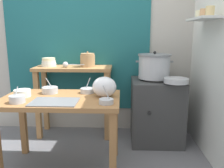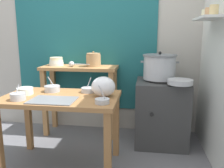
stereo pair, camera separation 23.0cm
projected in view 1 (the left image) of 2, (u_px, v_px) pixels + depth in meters
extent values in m
cube|color=#B2ADA3|center=(97.00, 34.00, 3.12)|extent=(4.40, 0.10, 2.60)
cube|color=#1E6066|center=(77.00, 30.00, 3.06)|extent=(1.90, 0.02, 2.10)
cube|color=silver|center=(203.00, 19.00, 2.36)|extent=(0.20, 0.56, 0.02)
cylinder|color=#E5C684|center=(210.00, 11.00, 2.18)|extent=(0.08, 0.08, 0.09)
cylinder|color=tan|center=(203.00, 13.00, 2.35)|extent=(0.07, 0.07, 0.09)
cylinder|color=beige|center=(199.00, 14.00, 2.49)|extent=(0.07, 0.07, 0.08)
cube|color=#9E6B3D|center=(61.00, 99.00, 2.20)|extent=(1.10, 0.66, 0.04)
cube|color=#9E6B3D|center=(113.00, 150.00, 1.97)|extent=(0.06, 0.06, 0.68)
cube|color=#9E6B3D|center=(23.00, 124.00, 2.56)|extent=(0.06, 0.06, 0.68)
cube|color=#9E6B3D|center=(115.00, 125.00, 2.52)|extent=(0.06, 0.06, 0.68)
cube|color=#B27F4C|center=(73.00, 68.00, 2.95)|extent=(0.96, 0.40, 0.04)
cube|color=#B27F4C|center=(38.00, 106.00, 2.92)|extent=(0.06, 0.06, 0.86)
cube|color=#B27F4C|center=(107.00, 107.00, 2.88)|extent=(0.06, 0.06, 0.86)
cube|color=#B27F4C|center=(45.00, 99.00, 3.21)|extent=(0.06, 0.06, 0.86)
cube|color=#B27F4C|center=(108.00, 100.00, 3.18)|extent=(0.06, 0.06, 0.86)
cube|color=#383838|center=(156.00, 111.00, 2.89)|extent=(0.60, 0.60, 0.76)
cylinder|color=black|center=(157.00, 79.00, 2.81)|extent=(0.36, 0.36, 0.02)
cylinder|color=black|center=(149.00, 113.00, 2.58)|extent=(0.04, 0.02, 0.04)
cylinder|color=#B7BABF|center=(154.00, 67.00, 2.80)|extent=(0.37, 0.37, 0.27)
cylinder|color=slate|center=(155.00, 55.00, 2.77)|extent=(0.39, 0.39, 0.02)
sphere|color=black|center=(155.00, 53.00, 2.76)|extent=(0.04, 0.04, 0.04)
cube|color=slate|center=(137.00, 61.00, 2.79)|extent=(0.04, 0.02, 0.02)
cube|color=slate|center=(172.00, 62.00, 2.78)|extent=(0.04, 0.02, 0.02)
cylinder|color=tan|center=(88.00, 61.00, 2.93)|extent=(0.18, 0.18, 0.15)
cylinder|color=tan|center=(88.00, 54.00, 2.91)|extent=(0.17, 0.17, 0.02)
sphere|color=tan|center=(87.00, 52.00, 2.91)|extent=(0.02, 0.02, 0.02)
cylinder|color=silver|center=(49.00, 65.00, 2.98)|extent=(0.18, 0.18, 0.04)
cylinder|color=silver|center=(49.00, 62.00, 2.97)|extent=(0.17, 0.17, 0.03)
cylinder|color=beige|center=(49.00, 59.00, 2.97)|extent=(0.16, 0.16, 0.04)
sphere|color=#B7BABF|center=(65.00, 65.00, 2.88)|extent=(0.07, 0.07, 0.07)
cylinder|color=#B7BABF|center=(78.00, 65.00, 2.87)|extent=(0.23, 0.03, 0.01)
cube|color=slate|center=(54.00, 102.00, 2.02)|extent=(0.40, 0.28, 0.01)
ellipsoid|color=white|center=(104.00, 87.00, 2.20)|extent=(0.23, 0.20, 0.19)
cylinder|color=#B7BABF|center=(176.00, 81.00, 2.55)|extent=(0.26, 0.26, 0.05)
cylinder|color=#B7BABF|center=(106.00, 101.00, 1.98)|extent=(0.12, 0.12, 0.04)
cylinder|color=#337238|center=(106.00, 100.00, 1.98)|extent=(0.11, 0.11, 0.01)
cylinder|color=#B7BABF|center=(107.00, 94.00, 1.96)|extent=(0.07, 0.05, 0.16)
cylinder|color=#B7BABF|center=(50.00, 90.00, 2.35)|extent=(0.16, 0.16, 0.06)
cylinder|color=beige|center=(50.00, 88.00, 2.34)|extent=(0.13, 0.13, 0.01)
cylinder|color=#B7BABF|center=(50.00, 85.00, 2.32)|extent=(0.08, 0.07, 0.16)
cylinder|color=silver|center=(22.00, 93.00, 2.21)|extent=(0.16, 0.16, 0.07)
cylinder|color=#337238|center=(22.00, 90.00, 2.21)|extent=(0.13, 0.13, 0.01)
cylinder|color=#B7BABF|center=(17.00, 99.00, 2.01)|extent=(0.14, 0.14, 0.06)
cylinder|color=brown|center=(17.00, 96.00, 2.01)|extent=(0.11, 0.11, 0.01)
cylinder|color=#B7BABF|center=(16.00, 95.00, 2.01)|extent=(0.04, 0.06, 0.13)
cylinder|color=#B7BABF|center=(87.00, 91.00, 2.35)|extent=(0.14, 0.14, 0.05)
cylinder|color=brown|center=(87.00, 89.00, 2.35)|extent=(0.12, 0.12, 0.01)
cylinder|color=#B7BABF|center=(87.00, 85.00, 2.36)|extent=(0.07, 0.01, 0.15)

